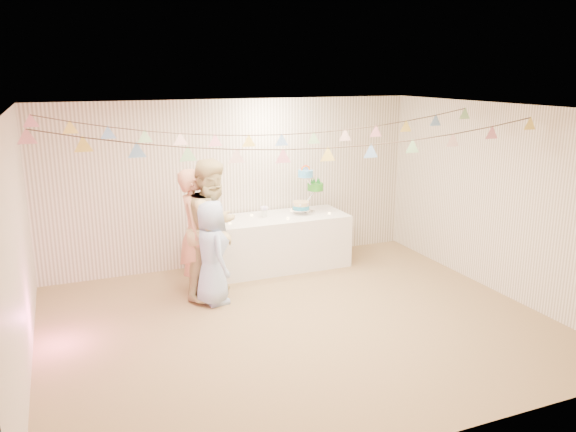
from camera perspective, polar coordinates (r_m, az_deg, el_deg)
name	(u,v)px	position (r m, az deg, el deg)	size (l,w,h in m)	color
floor	(298,323)	(7.03, 0.98, -10.80)	(6.00, 6.00, 0.00)	olive
ceiling	(299,109)	(6.37, 1.09, 10.86)	(6.00, 6.00, 0.00)	white
back_wall	(235,183)	(8.87, -5.38, 3.36)	(6.00, 6.00, 0.00)	silver
front_wall	(426,298)	(4.52, 13.82, -8.11)	(6.00, 6.00, 0.00)	silver
left_wall	(16,251)	(6.10, -25.87, -3.23)	(5.00, 5.00, 0.00)	silver
right_wall	(499,200)	(8.21, 20.64, 1.58)	(5.00, 5.00, 0.00)	silver
table	(277,242)	(8.80, -1.15, -2.64)	(2.19, 0.88, 0.82)	white
cake_stand	(308,195)	(8.88, 2.03, 2.14)	(0.64, 0.38, 0.71)	silver
cake_bottom	(301,213)	(8.83, 1.29, 0.27)	(0.31, 0.31, 0.15)	teal
cake_middle	(316,193)	(9.03, 2.83, 2.34)	(0.27, 0.27, 0.22)	#25841C
cake_top_tier	(305,179)	(8.77, 1.77, 3.79)	(0.25, 0.25, 0.19)	#4397D2
platter	(238,225)	(8.46, -5.11, -0.96)	(0.36, 0.36, 0.02)	white
posy	(264,216)	(8.67, -2.42, 0.01)	(0.15, 0.15, 0.17)	white
person_adult_a	(195,233)	(7.73, -9.40, -1.67)	(0.64, 0.42, 1.76)	tan
person_adult_b	(214,229)	(7.60, -7.56, -1.30)	(0.92, 0.72, 1.90)	tan
person_child	(212,253)	(7.44, -7.75, -3.71)	(0.68, 0.44, 1.40)	#9EB5E0
bunting_back	(265,123)	(7.41, -2.34, 9.42)	(5.60, 1.10, 0.40)	pink
bunting_front	(306,136)	(6.21, 1.81, 8.17)	(5.60, 0.90, 0.36)	#72A5E5
tealight_0	(230,223)	(8.30, -5.94, -0.71)	(0.04, 0.04, 0.03)	#FFD88C
tealight_1	(252,215)	(8.74, -3.73, 0.11)	(0.04, 0.04, 0.03)	#FFD88C
tealight_2	(288,218)	(8.53, 0.00, -0.23)	(0.04, 0.04, 0.03)	#FFD88C
tealight_3	(292,210)	(9.01, 0.41, 0.58)	(0.04, 0.04, 0.03)	#FFD88C
tealight_4	(329,213)	(8.85, 4.22, 0.29)	(0.04, 0.04, 0.03)	#FFD88C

